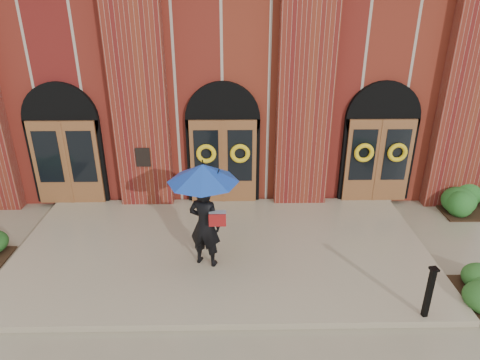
{
  "coord_description": "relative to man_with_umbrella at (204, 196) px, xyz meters",
  "views": [
    {
      "loc": [
        0.28,
        -8.78,
        5.95
      ],
      "look_at": [
        0.45,
        1.0,
        1.59
      ],
      "focal_mm": 32.0,
      "sensor_mm": 36.0,
      "label": 1
    }
  ],
  "objects": [
    {
      "name": "metal_post",
      "position": [
        4.33,
        -1.84,
        -1.14
      ],
      "size": [
        0.17,
        0.17,
        1.11
      ],
      "rotation": [
        0.0,
        0.0,
        0.16
      ],
      "color": "black",
      "rests_on": "landing"
    },
    {
      "name": "landing",
      "position": [
        0.36,
        0.63,
        -1.8
      ],
      "size": [
        10.0,
        5.3,
        0.15
      ],
      "primitive_type": "cube",
      "color": "gray",
      "rests_on": "ground"
    },
    {
      "name": "ground",
      "position": [
        0.36,
        0.48,
        -1.88
      ],
      "size": [
        90.0,
        90.0,
        0.0
      ],
      "primitive_type": "plane",
      "color": "gray",
      "rests_on": "ground"
    },
    {
      "name": "hedge_front_right",
      "position": [
        5.56,
        -1.13,
        -1.62
      ],
      "size": [
        1.43,
        1.22,
        0.5
      ],
      "primitive_type": "ellipsoid",
      "color": "#25551E",
      "rests_on": "ground"
    },
    {
      "name": "church_building",
      "position": [
        0.36,
        9.27,
        1.63
      ],
      "size": [
        16.2,
        12.53,
        7.0
      ],
      "color": "maroon",
      "rests_on": "ground"
    },
    {
      "name": "man_with_umbrella",
      "position": [
        0.0,
        0.0,
        0.0
      ],
      "size": [
        1.99,
        1.99,
        2.46
      ],
      "rotation": [
        0.0,
        0.0,
        2.79
      ],
      "color": "black",
      "rests_on": "landing"
    }
  ]
}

